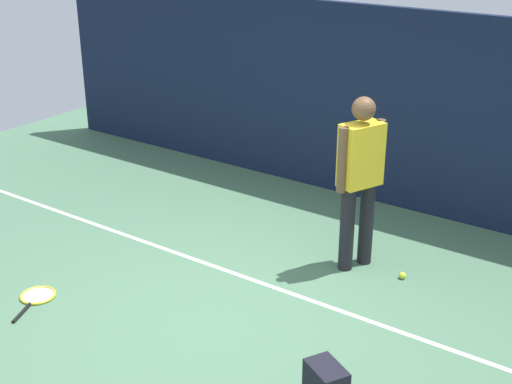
{
  "coord_description": "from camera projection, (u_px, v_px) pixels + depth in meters",
  "views": [
    {
      "loc": [
        3.23,
        -4.2,
        3.34
      ],
      "look_at": [
        0.0,
        0.4,
        1.0
      ],
      "focal_mm": 49.67,
      "sensor_mm": 36.0,
      "label": 1
    }
  ],
  "objects": [
    {
      "name": "back_fence",
      "position": [
        388.0,
        109.0,
        8.0
      ],
      "size": [
        10.0,
        0.1,
        2.27
      ],
      "primitive_type": "cube",
      "color": "#141E38",
      "rests_on": "ground"
    },
    {
      "name": "ground_plane",
      "position": [
        230.0,
        312.0,
        6.17
      ],
      "size": [
        12.0,
        12.0,
        0.0
      ],
      "primitive_type": "plane",
      "color": "#4C7556"
    },
    {
      "name": "tennis_racket",
      "position": [
        37.0,
        297.0,
        6.38
      ],
      "size": [
        0.43,
        0.63,
        0.03
      ],
      "rotation": [
        0.0,
        0.0,
        1.99
      ],
      "color": "black",
      "rests_on": "ground"
    },
    {
      "name": "tennis_ball_near_player",
      "position": [
        402.0,
        275.0,
        6.7
      ],
      "size": [
        0.07,
        0.07,
        0.07
      ],
      "primitive_type": "sphere",
      "color": "#CCE033",
      "rests_on": "ground"
    },
    {
      "name": "court_line",
      "position": [
        267.0,
        285.0,
        6.6
      ],
      "size": [
        9.0,
        0.05,
        0.0
      ],
      "primitive_type": "cube",
      "color": "white",
      "rests_on": "ground"
    },
    {
      "name": "tennis_player",
      "position": [
        360.0,
        173.0,
        6.59
      ],
      "size": [
        0.36,
        0.5,
        1.7
      ],
      "rotation": [
        0.0,
        0.0,
        -1.96
      ],
      "color": "black",
      "rests_on": "ground"
    }
  ]
}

